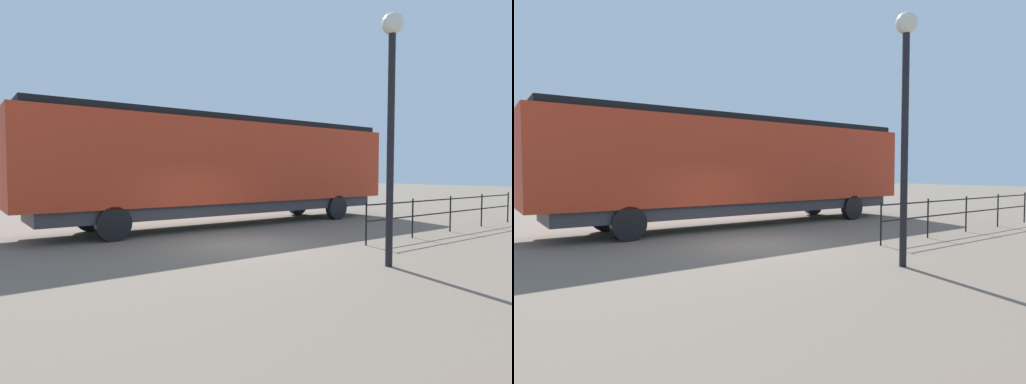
% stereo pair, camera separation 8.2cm
% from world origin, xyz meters
% --- Properties ---
extents(ground_plane, '(120.00, 120.00, 0.00)m').
position_xyz_m(ground_plane, '(0.00, 0.00, 0.00)').
color(ground_plane, '#756656').
extents(locomotive, '(2.95, 15.85, 4.34)m').
position_xyz_m(locomotive, '(-4.13, 2.84, 2.42)').
color(locomotive, red).
rests_on(locomotive, ground_plane).
extents(lamp_post, '(0.48, 0.48, 5.75)m').
position_xyz_m(lamp_post, '(4.44, 1.19, 3.96)').
color(lamp_post, black).
rests_on(lamp_post, ground_plane).
extents(platform_fence, '(0.05, 9.55, 1.30)m').
position_xyz_m(platform_fence, '(2.36, 7.73, 0.85)').
color(platform_fence, black).
rests_on(platform_fence, ground_plane).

